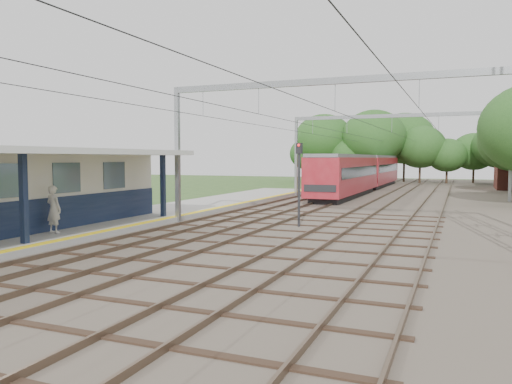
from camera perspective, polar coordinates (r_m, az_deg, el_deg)
The scene contains 10 objects.
ground at distance 11.65m, azimuth -26.77°, elevation -13.47°, with size 160.00×160.00×0.00m, color #2D4C1E.
ballast_bed at distance 37.65m, azimuth 15.38°, elevation -1.34°, with size 18.00×90.00×0.10m, color #473D33.
platform at distance 26.77m, azimuth -14.58°, elevation -3.14°, with size 5.00×52.00×0.35m, color gray.
yellow_stripe at distance 25.47m, azimuth -10.53°, elevation -3.03°, with size 0.45×52.00×0.01m, color yellow.
rail_tracks at distance 38.02m, azimuth 11.64°, elevation -1.04°, with size 11.80×88.00×0.15m.
catenary_system at distance 32.98m, azimuth 13.48°, elevation 7.47°, with size 17.22×88.00×7.00m.
tree_band at distance 64.54m, azimuth 18.24°, elevation 5.06°, with size 31.72×30.88×8.82m.
person at distance 21.86m, azimuth -22.11°, elevation -1.84°, with size 0.71×0.46×1.94m, color beige.
train at distance 51.42m, azimuth 12.24°, elevation 2.27°, with size 2.73×34.02×3.60m.
signal_post at distance 23.93m, azimuth 4.94°, elevation 1.83°, with size 0.32×0.28×4.12m.
Camera 1 is at (8.48, -7.23, 3.40)m, focal length 35.00 mm.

